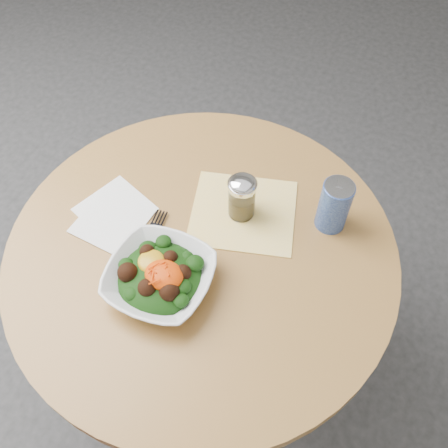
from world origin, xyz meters
name	(u,v)px	position (x,y,z in m)	size (l,w,h in m)	color
ground	(209,362)	(0.00, 0.00, 0.00)	(6.00, 6.00, 0.00)	#2B2B2D
table	(204,288)	(0.00, 0.00, 0.55)	(0.90, 0.90, 0.75)	black
cloth_napkin	(243,212)	(0.05, 0.13, 0.75)	(0.25, 0.23, 0.00)	#FCB50D
paper_napkins	(113,215)	(-0.23, 0.00, 0.75)	(0.20, 0.21, 0.00)	white
salad_bowl	(160,277)	(-0.04, -0.12, 0.78)	(0.23, 0.23, 0.08)	white
fork	(146,247)	(-0.11, -0.05, 0.76)	(0.05, 0.23, 0.00)	black
spice_shaker	(242,197)	(0.05, 0.13, 0.81)	(0.07, 0.07, 0.12)	silver
beverage_can	(334,205)	(0.25, 0.18, 0.82)	(0.07, 0.07, 0.14)	navy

